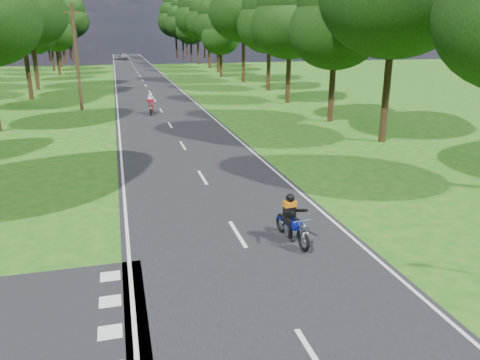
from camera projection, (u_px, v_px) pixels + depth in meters
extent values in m
plane|color=#1B5713|center=(256.00, 264.00, 12.59)|extent=(160.00, 160.00, 0.00)
cube|color=black|center=(142.00, 80.00, 58.63)|extent=(7.00, 140.00, 0.02)
cube|color=silver|center=(316.00, 360.00, 8.90)|extent=(0.12, 2.00, 0.01)
cube|color=silver|center=(238.00, 234.00, 14.42)|extent=(0.12, 2.00, 0.01)
cube|color=silver|center=(203.00, 177.00, 19.95)|extent=(0.12, 2.00, 0.01)
cube|color=silver|center=(183.00, 145.00, 25.47)|extent=(0.12, 2.00, 0.01)
cube|color=silver|center=(170.00, 125.00, 31.00)|extent=(0.12, 2.00, 0.01)
cube|color=silver|center=(161.00, 111.00, 36.53)|extent=(0.12, 2.00, 0.01)
cube|color=silver|center=(155.00, 100.00, 42.05)|extent=(0.12, 2.00, 0.01)
cube|color=silver|center=(150.00, 92.00, 47.58)|extent=(0.12, 2.00, 0.01)
cube|color=silver|center=(146.00, 86.00, 53.10)|extent=(0.12, 2.00, 0.01)
cube|color=silver|center=(142.00, 80.00, 58.63)|extent=(0.12, 2.00, 0.01)
cube|color=silver|center=(140.00, 76.00, 64.15)|extent=(0.12, 2.00, 0.01)
cube|color=silver|center=(137.00, 72.00, 69.68)|extent=(0.12, 2.00, 0.01)
cube|color=silver|center=(136.00, 69.00, 75.21)|extent=(0.12, 2.00, 0.01)
cube|color=silver|center=(134.00, 67.00, 80.73)|extent=(0.12, 2.00, 0.01)
cube|color=silver|center=(132.00, 64.00, 86.26)|extent=(0.12, 2.00, 0.01)
cube|color=silver|center=(131.00, 62.00, 91.78)|extent=(0.12, 2.00, 0.01)
cube|color=silver|center=(130.00, 60.00, 97.31)|extent=(0.12, 2.00, 0.01)
cube|color=silver|center=(129.00, 59.00, 102.83)|extent=(0.12, 2.00, 0.01)
cube|color=silver|center=(128.00, 57.00, 108.36)|extent=(0.12, 2.00, 0.01)
cube|color=silver|center=(127.00, 56.00, 113.89)|extent=(0.12, 2.00, 0.01)
cube|color=silver|center=(127.00, 55.00, 119.41)|extent=(0.12, 2.00, 0.01)
cube|color=silver|center=(115.00, 81.00, 57.83)|extent=(0.10, 140.00, 0.01)
cube|color=silver|center=(169.00, 80.00, 59.43)|extent=(0.10, 140.00, 0.01)
cube|color=silver|center=(110.00, 332.00, 9.73)|extent=(0.50, 0.50, 0.01)
cube|color=silver|center=(110.00, 301.00, 10.83)|extent=(0.50, 0.50, 0.01)
cube|color=silver|center=(110.00, 276.00, 11.94)|extent=(0.50, 0.50, 0.01)
cylinder|color=black|center=(29.00, 75.00, 42.09)|extent=(0.40, 0.40, 4.32)
ellipsoid|color=black|center=(20.00, 13.00, 40.47)|extent=(7.56, 7.56, 6.42)
cylinder|color=black|center=(36.00, 68.00, 48.88)|extent=(0.40, 0.40, 4.40)
ellipsoid|color=black|center=(29.00, 14.00, 47.23)|extent=(7.71, 7.71, 6.55)
cylinder|color=black|center=(36.00, 68.00, 57.66)|extent=(0.40, 0.40, 3.20)
ellipsoid|color=black|center=(32.00, 34.00, 56.45)|extent=(5.60, 5.60, 4.76)
ellipsoid|color=black|center=(30.00, 21.00, 55.98)|extent=(4.80, 4.80, 4.08)
ellipsoid|color=black|center=(28.00, 7.00, 55.50)|extent=(3.60, 3.60, 3.06)
cylinder|color=black|center=(59.00, 63.00, 64.90)|extent=(0.40, 0.40, 3.22)
ellipsoid|color=black|center=(55.00, 34.00, 63.69)|extent=(5.64, 5.64, 4.79)
ellipsoid|color=black|center=(54.00, 21.00, 63.21)|extent=(4.83, 4.83, 4.11)
ellipsoid|color=black|center=(52.00, 9.00, 62.73)|extent=(3.62, 3.62, 3.08)
cylinder|color=black|center=(53.00, 59.00, 71.61)|extent=(0.40, 0.40, 3.61)
ellipsoid|color=black|center=(49.00, 29.00, 70.25)|extent=(6.31, 6.31, 5.37)
ellipsoid|color=black|center=(48.00, 16.00, 69.72)|extent=(5.41, 5.41, 4.60)
ellipsoid|color=black|center=(46.00, 4.00, 69.18)|extent=(4.06, 4.06, 3.45)
cylinder|color=black|center=(61.00, 59.00, 79.05)|extent=(0.40, 0.40, 2.67)
ellipsoid|color=black|center=(59.00, 39.00, 78.04)|extent=(4.67, 4.67, 3.97)
ellipsoid|color=black|center=(58.00, 31.00, 77.65)|extent=(4.00, 4.00, 3.40)
ellipsoid|color=black|center=(57.00, 23.00, 77.25)|extent=(3.00, 3.00, 2.55)
cylinder|color=black|center=(64.00, 55.00, 87.36)|extent=(0.40, 0.40, 3.09)
ellipsoid|color=black|center=(62.00, 34.00, 86.20)|extent=(5.40, 5.40, 4.59)
ellipsoid|color=black|center=(61.00, 25.00, 85.74)|extent=(4.63, 4.63, 3.93)
ellipsoid|color=black|center=(60.00, 17.00, 85.28)|extent=(3.47, 3.47, 2.95)
cylinder|color=black|center=(72.00, 50.00, 93.38)|extent=(0.40, 0.40, 4.48)
ellipsoid|color=black|center=(69.00, 21.00, 91.69)|extent=(7.84, 7.84, 6.66)
ellipsoid|color=black|center=(68.00, 9.00, 91.03)|extent=(6.72, 6.72, 5.71)
cylinder|color=black|center=(70.00, 49.00, 101.45)|extent=(0.40, 0.40, 4.09)
ellipsoid|color=black|center=(67.00, 25.00, 99.91)|extent=(7.16, 7.16, 6.09)
ellipsoid|color=black|center=(66.00, 15.00, 99.30)|extent=(6.14, 6.14, 5.22)
ellipsoid|color=black|center=(65.00, 5.00, 98.69)|extent=(4.61, 4.61, 3.92)
cylinder|color=black|center=(385.00, 101.00, 25.80)|extent=(0.40, 0.40, 4.56)
cylinder|color=black|center=(331.00, 96.00, 31.91)|extent=(0.40, 0.40, 3.49)
ellipsoid|color=black|center=(335.00, 30.00, 30.59)|extent=(6.12, 6.12, 5.20)
ellipsoid|color=black|center=(337.00, 2.00, 30.07)|extent=(5.24, 5.24, 4.46)
cylinder|color=black|center=(288.00, 81.00, 40.10)|extent=(0.40, 0.40, 3.69)
ellipsoid|color=black|center=(290.00, 25.00, 38.71)|extent=(6.46, 6.46, 5.49)
ellipsoid|color=black|center=(291.00, 2.00, 38.16)|extent=(5.54, 5.54, 4.71)
cylinder|color=black|center=(268.00, 72.00, 48.49)|extent=(0.40, 0.40, 3.74)
ellipsoid|color=black|center=(269.00, 25.00, 47.09)|extent=(6.55, 6.55, 5.57)
ellipsoid|color=black|center=(270.00, 6.00, 46.53)|extent=(5.62, 5.62, 4.77)
cylinder|color=black|center=(243.00, 63.00, 55.90)|extent=(0.40, 0.40, 4.64)
ellipsoid|color=black|center=(244.00, 12.00, 54.15)|extent=(8.12, 8.12, 6.91)
cylinder|color=black|center=(221.00, 66.00, 62.51)|extent=(0.40, 0.40, 2.91)
ellipsoid|color=black|center=(221.00, 38.00, 61.41)|extent=(5.09, 5.09, 4.33)
ellipsoid|color=black|center=(221.00, 27.00, 60.98)|extent=(4.36, 4.36, 3.71)
ellipsoid|color=black|center=(220.00, 15.00, 60.55)|extent=(3.27, 3.27, 2.78)
cylinder|color=black|center=(218.00, 59.00, 69.54)|extent=(0.40, 0.40, 3.88)
ellipsoid|color=black|center=(218.00, 25.00, 68.08)|extent=(6.78, 6.78, 5.77)
ellipsoid|color=black|center=(217.00, 11.00, 67.51)|extent=(5.81, 5.81, 4.94)
cylinder|color=black|center=(209.00, 55.00, 77.38)|extent=(0.40, 0.40, 4.18)
ellipsoid|color=black|center=(209.00, 22.00, 75.81)|extent=(7.31, 7.31, 6.21)
ellipsoid|color=black|center=(208.00, 9.00, 75.18)|extent=(6.27, 6.27, 5.33)
cylinder|color=black|center=(198.00, 51.00, 85.49)|extent=(0.40, 0.40, 4.63)
ellipsoid|color=black|center=(197.00, 18.00, 83.75)|extent=(8.11, 8.11, 6.89)
ellipsoid|color=black|center=(197.00, 5.00, 83.06)|extent=(6.95, 6.95, 5.91)
cylinder|color=black|center=(191.00, 53.00, 92.37)|extent=(0.40, 0.40, 3.36)
ellipsoid|color=black|center=(191.00, 31.00, 91.10)|extent=(5.88, 5.88, 5.00)
ellipsoid|color=black|center=(190.00, 22.00, 90.60)|extent=(5.04, 5.04, 4.29)
ellipsoid|color=black|center=(190.00, 13.00, 90.10)|extent=(3.78, 3.78, 3.21)
cylinder|color=black|center=(183.00, 50.00, 98.78)|extent=(0.40, 0.40, 4.09)
ellipsoid|color=black|center=(182.00, 25.00, 97.24)|extent=(7.15, 7.15, 6.08)
ellipsoid|color=black|center=(182.00, 15.00, 96.63)|extent=(6.13, 6.13, 5.21)
ellipsoid|color=black|center=(182.00, 4.00, 96.02)|extent=(4.60, 4.60, 3.91)
cylinder|color=black|center=(176.00, 48.00, 105.75)|extent=(0.40, 0.40, 4.48)
ellipsoid|color=black|center=(175.00, 22.00, 104.07)|extent=(7.84, 7.84, 6.66)
ellipsoid|color=black|center=(175.00, 12.00, 103.40)|extent=(6.72, 6.72, 5.71)
ellipsoid|color=black|center=(175.00, 1.00, 102.73)|extent=(5.04, 5.04, 4.28)
cylinder|color=black|center=(66.00, 48.00, 109.92)|extent=(0.40, 0.40, 3.84)
ellipsoid|color=black|center=(63.00, 27.00, 108.48)|extent=(6.72, 6.72, 5.71)
ellipsoid|color=black|center=(63.00, 19.00, 107.91)|extent=(5.76, 5.76, 4.90)
ellipsoid|color=black|center=(62.00, 10.00, 107.33)|extent=(4.32, 4.32, 3.67)
cylinder|color=black|center=(187.00, 46.00, 118.73)|extent=(0.40, 0.40, 4.16)
ellipsoid|color=black|center=(186.00, 25.00, 117.16)|extent=(7.28, 7.28, 6.19)
ellipsoid|color=black|center=(186.00, 17.00, 116.54)|extent=(6.24, 6.24, 5.30)
ellipsoid|color=black|center=(186.00, 8.00, 115.92)|extent=(4.68, 4.68, 3.98)
cylinder|color=black|center=(49.00, 52.00, 95.67)|extent=(0.40, 0.40, 3.52)
ellipsoid|color=black|center=(46.00, 30.00, 94.35)|extent=(6.16, 6.16, 5.24)
ellipsoid|color=black|center=(45.00, 21.00, 93.82)|extent=(5.28, 5.28, 4.49)
ellipsoid|color=black|center=(44.00, 12.00, 93.30)|extent=(3.96, 3.96, 3.37)
cylinder|color=black|center=(205.00, 48.00, 106.27)|extent=(0.40, 0.40, 4.48)
ellipsoid|color=black|center=(204.00, 22.00, 104.58)|extent=(7.84, 7.84, 6.66)
ellipsoid|color=black|center=(204.00, 12.00, 103.91)|extent=(6.72, 6.72, 5.71)
ellipsoid|color=black|center=(204.00, 1.00, 103.25)|extent=(5.04, 5.04, 4.28)
cylinder|color=#382616|center=(77.00, 58.00, 35.70)|extent=(0.26, 0.26, 8.00)
cube|color=#382616|center=(72.00, 12.00, 34.69)|extent=(1.20, 0.10, 0.10)
imported|color=#B0B2B7|center=(124.00, 56.00, 99.46)|extent=(2.33, 4.37, 1.41)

